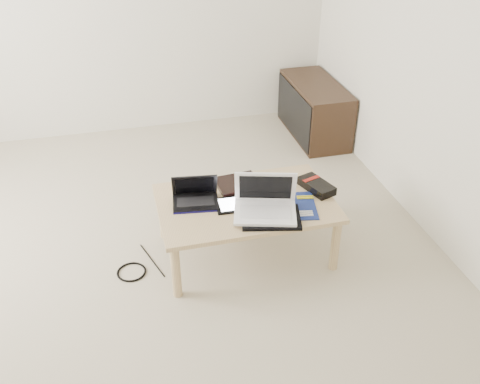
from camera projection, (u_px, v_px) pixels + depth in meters
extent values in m
plane|color=#C2B59D|center=(136.00, 260.00, 3.49)|extent=(4.00, 4.00, 0.00)
cube|color=silver|center=(457.00, 39.00, 3.21)|extent=(0.10, 4.00, 2.60)
cube|color=tan|center=(246.00, 203.00, 3.36)|extent=(1.10, 0.70, 0.03)
cylinder|color=tan|center=(176.00, 271.00, 3.12)|extent=(0.06, 0.06, 0.37)
cylinder|color=tan|center=(335.00, 245.00, 3.33)|extent=(0.06, 0.06, 0.37)
cylinder|color=tan|center=(163.00, 214.00, 3.61)|extent=(0.06, 0.06, 0.37)
cylinder|color=tan|center=(302.00, 194.00, 3.82)|extent=(0.06, 0.06, 0.37)
cube|color=#352316|center=(315.00, 109.00, 4.91)|extent=(0.40, 0.90, 0.50)
cube|color=black|center=(294.00, 112.00, 4.87)|extent=(0.02, 0.86, 0.44)
cube|color=black|center=(238.00, 184.00, 3.50)|extent=(0.29, 0.25, 0.03)
cube|color=black|center=(196.00, 203.00, 3.32)|extent=(0.30, 0.23, 0.02)
cube|color=black|center=(196.00, 201.00, 3.31)|extent=(0.24, 0.14, 0.00)
cube|color=black|center=(196.00, 208.00, 3.26)|extent=(0.06, 0.04, 0.00)
cube|color=black|center=(195.00, 185.00, 3.32)|extent=(0.29, 0.13, 0.18)
cube|color=black|center=(195.00, 186.00, 3.32)|extent=(0.25, 0.10, 0.14)
cube|color=#0F0C47|center=(196.00, 212.00, 3.24)|extent=(0.28, 0.05, 0.01)
cube|color=black|center=(234.00, 204.00, 3.31)|extent=(0.24, 0.19, 0.01)
cube|color=white|center=(234.00, 204.00, 3.31)|extent=(0.19, 0.15, 0.00)
cube|color=silver|center=(268.00, 197.00, 3.38)|extent=(0.09, 0.20, 0.02)
cube|color=#9C9CA1|center=(269.00, 196.00, 3.37)|extent=(0.07, 0.16, 0.00)
cube|color=black|center=(271.00, 217.00, 3.19)|extent=(0.40, 0.33, 0.02)
cube|color=white|center=(265.00, 213.00, 3.19)|extent=(0.42, 0.35, 0.02)
cube|color=white|center=(265.00, 212.00, 3.18)|extent=(0.33, 0.22, 0.00)
cube|color=white|center=(265.00, 221.00, 3.11)|extent=(0.09, 0.06, 0.00)
cube|color=white|center=(265.00, 187.00, 3.20)|extent=(0.38, 0.19, 0.24)
cube|color=black|center=(265.00, 188.00, 3.20)|extent=(0.32, 0.15, 0.19)
cube|color=#0C164D|center=(296.00, 206.00, 3.30)|extent=(0.30, 0.35, 0.01)
cube|color=silver|center=(290.00, 201.00, 3.33)|extent=(0.06, 0.06, 0.01)
cube|color=yellow|center=(305.00, 196.00, 3.38)|extent=(0.10, 0.03, 0.01)
cube|color=yellow|center=(305.00, 198.00, 3.36)|extent=(0.10, 0.03, 0.01)
cube|color=silver|center=(301.00, 212.00, 3.24)|extent=(0.14, 0.04, 0.01)
cube|color=silver|center=(301.00, 213.00, 3.22)|extent=(0.14, 0.04, 0.01)
cube|color=silver|center=(302.00, 215.00, 3.21)|extent=(0.14, 0.04, 0.01)
cube|color=black|center=(287.00, 210.00, 3.25)|extent=(0.03, 0.03, 0.01)
cube|color=black|center=(316.00, 186.00, 3.45)|extent=(0.20, 0.28, 0.05)
cube|color=maroon|center=(311.00, 179.00, 3.48)|extent=(0.13, 0.07, 0.00)
torus|color=black|center=(232.00, 201.00, 3.34)|extent=(0.10, 0.10, 0.01)
torus|color=black|center=(131.00, 272.00, 3.38)|extent=(0.21, 0.21, 0.01)
cylinder|color=black|center=(152.00, 260.00, 3.48)|extent=(0.12, 0.36, 0.01)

